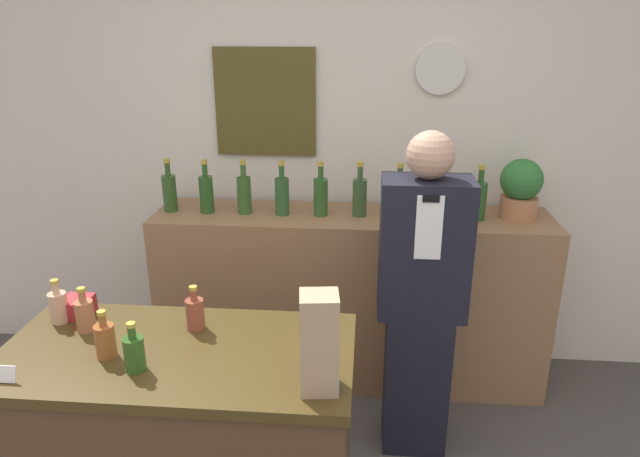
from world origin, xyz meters
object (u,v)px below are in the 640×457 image
shopkeeper (421,301)px  potted_plant (521,188)px  paper_bag (319,343)px  tape_dispenser (327,385)px

shopkeeper → potted_plant: bearing=47.3°
potted_plant → paper_bag: size_ratio=0.97×
shopkeeper → tape_dispenser: size_ratio=17.64×
paper_bag → tape_dispenser: bearing=-22.4°
tape_dispenser → potted_plant: bearing=57.9°
potted_plant → paper_bag: (-0.95, -1.46, -0.11)m
shopkeeper → potted_plant: shopkeeper is taller
potted_plant → tape_dispenser: 1.76m
potted_plant → tape_dispenser: size_ratio=3.61×
potted_plant → tape_dispenser: (-0.93, -1.47, -0.25)m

